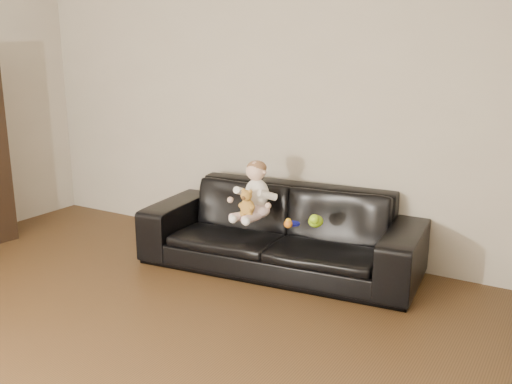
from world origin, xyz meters
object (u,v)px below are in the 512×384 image
Objects in this scene: sofa at (281,229)px; teddy_bear at (247,203)px; toy_green at (316,221)px; toy_rattle at (288,224)px; baby at (255,193)px; toy_blue_disc at (293,224)px.

teddy_bear is (-0.16, -0.27, 0.27)m from sofa.
toy_green is 1.98× the size of toy_rattle.
sofa is 0.33m from toy_rattle.
baby is 3.47× the size of toy_green.
toy_blue_disc is at bearing 23.30° from teddy_bear.
toy_blue_disc is (0.35, -0.01, -0.20)m from baby.
baby is 0.42m from toy_rattle.
teddy_bear is at bearing -126.81° from sofa.
sofa is at bearing 129.58° from toy_rattle.
sofa is 16.72× the size of toy_green.
toy_rattle is (-0.17, -0.13, -0.01)m from toy_green.
baby reaches higher than toy_blue_disc.
toy_green is 1.21× the size of toy_blue_disc.
teddy_bear is 0.40m from toy_blue_disc.
baby is at bearing -150.01° from sofa.
sofa is 4.82× the size of baby.
toy_green is 0.19m from toy_blue_disc.
sofa is 0.39m from baby.
sofa is at bearing 143.72° from toy_blue_disc.
sofa is 20.26× the size of toy_blue_disc.
teddy_bear is 1.93× the size of toy_blue_disc.
teddy_bear reaches higher than toy_green.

